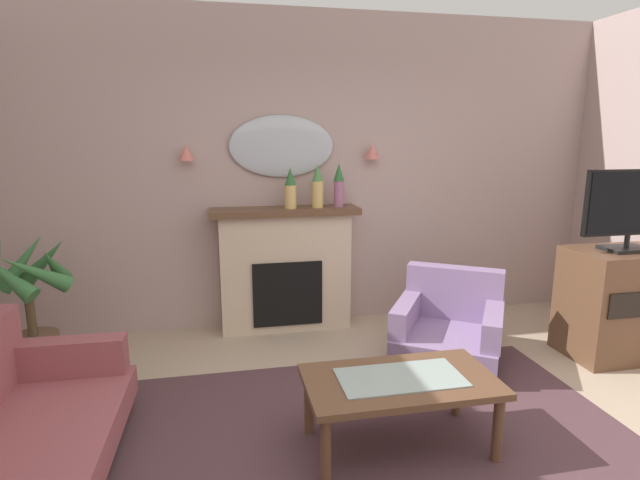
{
  "coord_description": "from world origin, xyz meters",
  "views": [
    {
      "loc": [
        -0.85,
        -2.21,
        1.79
      ],
      "look_at": [
        -0.15,
        1.21,
        1.07
      ],
      "focal_mm": 27.81,
      "sensor_mm": 36.0,
      "label": 1
    }
  ],
  "objects_px": {
    "wall_sconce_left": "(186,153)",
    "tv_flatscreen": "(631,208)",
    "coffee_table": "(400,387)",
    "potted_plant_corner_palm": "(30,305)",
    "mantel_vase_right": "(290,189)",
    "mantel_vase_left": "(339,184)",
    "tv_cabinet": "(617,303)",
    "fireplace": "(286,270)",
    "wall_mirror": "(282,146)",
    "wall_sconce_right": "(372,152)",
    "mantel_vase_centre": "(317,186)",
    "armchair_in_corner": "(449,322)"
  },
  "relations": [
    {
      "from": "wall_sconce_left",
      "to": "tv_flatscreen",
      "type": "relative_size",
      "value": 0.17
    },
    {
      "from": "mantel_vase_right",
      "to": "coffee_table",
      "type": "height_order",
      "value": "mantel_vase_right"
    },
    {
      "from": "mantel_vase_centre",
      "to": "wall_sconce_right",
      "type": "xyz_separation_m",
      "value": [
        0.55,
        0.12,
        0.31
      ]
    },
    {
      "from": "fireplace",
      "to": "coffee_table",
      "type": "bearing_deg",
      "value": -78.81
    },
    {
      "from": "mantel_vase_centre",
      "to": "mantel_vase_left",
      "type": "xyz_separation_m",
      "value": [
        0.2,
        0.0,
        0.02
      ]
    },
    {
      "from": "tv_cabinet",
      "to": "coffee_table",
      "type": "bearing_deg",
      "value": -158.97
    },
    {
      "from": "mantel_vase_centre",
      "to": "potted_plant_corner_palm",
      "type": "relative_size",
      "value": 0.37
    },
    {
      "from": "mantel_vase_left",
      "to": "wall_mirror",
      "type": "distance_m",
      "value": 0.63
    },
    {
      "from": "wall_sconce_left",
      "to": "armchair_in_corner",
      "type": "distance_m",
      "value": 2.67
    },
    {
      "from": "wall_sconce_left",
      "to": "tv_flatscreen",
      "type": "distance_m",
      "value": 3.69
    },
    {
      "from": "wall_sconce_right",
      "to": "potted_plant_corner_palm",
      "type": "distance_m",
      "value": 3.13
    },
    {
      "from": "tv_flatscreen",
      "to": "wall_sconce_right",
      "type": "bearing_deg",
      "value": 144.48
    },
    {
      "from": "fireplace",
      "to": "tv_cabinet",
      "type": "height_order",
      "value": "fireplace"
    },
    {
      "from": "coffee_table",
      "to": "tv_flatscreen",
      "type": "xyz_separation_m",
      "value": [
        2.21,
        0.83,
        0.86
      ]
    },
    {
      "from": "potted_plant_corner_palm",
      "to": "tv_cabinet",
      "type": "bearing_deg",
      "value": -7.53
    },
    {
      "from": "tv_flatscreen",
      "to": "potted_plant_corner_palm",
      "type": "distance_m",
      "value": 4.71
    },
    {
      "from": "mantel_vase_left",
      "to": "tv_flatscreen",
      "type": "bearing_deg",
      "value": -28.27
    },
    {
      "from": "mantel_vase_right",
      "to": "wall_sconce_right",
      "type": "bearing_deg",
      "value": 8.53
    },
    {
      "from": "wall_sconce_right",
      "to": "wall_mirror",
      "type": "bearing_deg",
      "value": 176.63
    },
    {
      "from": "mantel_vase_right",
      "to": "tv_cabinet",
      "type": "xyz_separation_m",
      "value": [
        2.55,
        -1.11,
        -0.89
      ]
    },
    {
      "from": "mantel_vase_left",
      "to": "tv_cabinet",
      "type": "distance_m",
      "value": 2.55
    },
    {
      "from": "mantel_vase_left",
      "to": "wall_sconce_left",
      "type": "height_order",
      "value": "wall_sconce_left"
    },
    {
      "from": "wall_sconce_left",
      "to": "mantel_vase_left",
      "type": "bearing_deg",
      "value": -5.08
    },
    {
      "from": "fireplace",
      "to": "mantel_vase_left",
      "type": "height_order",
      "value": "mantel_vase_left"
    },
    {
      "from": "wall_mirror",
      "to": "tv_cabinet",
      "type": "distance_m",
      "value": 3.16
    },
    {
      "from": "coffee_table",
      "to": "wall_sconce_right",
      "type": "bearing_deg",
      "value": 77.58
    },
    {
      "from": "mantel_vase_centre",
      "to": "tv_cabinet",
      "type": "xyz_separation_m",
      "value": [
        2.3,
        -1.11,
        -0.9
      ]
    },
    {
      "from": "coffee_table",
      "to": "armchair_in_corner",
      "type": "xyz_separation_m",
      "value": [
        0.84,
        1.08,
        -0.08
      ]
    },
    {
      "from": "mantel_vase_left",
      "to": "wall_sconce_right",
      "type": "distance_m",
      "value": 0.47
    },
    {
      "from": "mantel_vase_centre",
      "to": "armchair_in_corner",
      "type": "height_order",
      "value": "mantel_vase_centre"
    },
    {
      "from": "fireplace",
      "to": "coffee_table",
      "type": "distance_m",
      "value": 2.03
    },
    {
      "from": "coffee_table",
      "to": "potted_plant_corner_palm",
      "type": "height_order",
      "value": "potted_plant_corner_palm"
    },
    {
      "from": "fireplace",
      "to": "mantel_vase_right",
      "type": "distance_m",
      "value": 0.77
    },
    {
      "from": "armchair_in_corner",
      "to": "mantel_vase_right",
      "type": "bearing_deg",
      "value": 143.52
    },
    {
      "from": "wall_mirror",
      "to": "wall_sconce_left",
      "type": "height_order",
      "value": "wall_mirror"
    },
    {
      "from": "wall_sconce_right",
      "to": "armchair_in_corner",
      "type": "relative_size",
      "value": 0.12
    },
    {
      "from": "mantel_vase_right",
      "to": "tv_flatscreen",
      "type": "height_order",
      "value": "tv_flatscreen"
    },
    {
      "from": "fireplace",
      "to": "tv_flatscreen",
      "type": "height_order",
      "value": "tv_flatscreen"
    },
    {
      "from": "mantel_vase_right",
      "to": "tv_flatscreen",
      "type": "distance_m",
      "value": 2.79
    },
    {
      "from": "mantel_vase_centre",
      "to": "wall_mirror",
      "type": "distance_m",
      "value": 0.5
    },
    {
      "from": "fireplace",
      "to": "wall_mirror",
      "type": "bearing_deg",
      "value": 90.0
    },
    {
      "from": "mantel_vase_left",
      "to": "coffee_table",
      "type": "distance_m",
      "value": 2.19
    },
    {
      "from": "fireplace",
      "to": "wall_sconce_left",
      "type": "relative_size",
      "value": 9.71
    },
    {
      "from": "mantel_vase_right",
      "to": "wall_mirror",
      "type": "distance_m",
      "value": 0.41
    },
    {
      "from": "wall_sconce_right",
      "to": "tv_flatscreen",
      "type": "bearing_deg",
      "value": -35.52
    },
    {
      "from": "tv_cabinet",
      "to": "mantel_vase_right",
      "type": "bearing_deg",
      "value": 156.51
    },
    {
      "from": "armchair_in_corner",
      "to": "tv_flatscreen",
      "type": "relative_size",
      "value": 1.34
    },
    {
      "from": "wall_sconce_left",
      "to": "coffee_table",
      "type": "distance_m",
      "value": 2.74
    },
    {
      "from": "armchair_in_corner",
      "to": "coffee_table",
      "type": "bearing_deg",
      "value": -127.75
    },
    {
      "from": "mantel_vase_left",
      "to": "tv_cabinet",
      "type": "relative_size",
      "value": 0.45
    }
  ]
}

